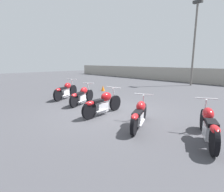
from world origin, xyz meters
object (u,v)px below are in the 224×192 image
at_px(motorcycle_slot_2, 103,103).
at_px(motorcycle_slot_3, 139,114).
at_px(light_pole_left, 195,36).
at_px(motorcycle_slot_0, 66,91).
at_px(motorcycle_slot_1, 82,96).
at_px(motorcycle_slot_4, 209,125).
at_px(traffic_cone_near, 103,88).

distance_m(motorcycle_slot_2, motorcycle_slot_3, 1.77).
bearing_deg(light_pole_left, motorcycle_slot_0, -102.96).
distance_m(motorcycle_slot_1, motorcycle_slot_3, 3.76).
height_order(motorcycle_slot_0, motorcycle_slot_1, motorcycle_slot_0).
xyz_separation_m(motorcycle_slot_4, traffic_cone_near, (-7.92, 3.21, -0.24)).
bearing_deg(motorcycle_slot_2, motorcycle_slot_4, -0.30).
distance_m(light_pole_left, motorcycle_slot_2, 11.75).
bearing_deg(motorcycle_slot_0, motorcycle_slot_1, -30.71).
height_order(motorcycle_slot_0, motorcycle_slot_4, motorcycle_slot_0).
bearing_deg(motorcycle_slot_4, light_pole_left, 87.18).
bearing_deg(motorcycle_slot_3, light_pole_left, 79.13).
distance_m(motorcycle_slot_3, motorcycle_slot_4, 1.92).
xyz_separation_m(motorcycle_slot_3, traffic_cone_near, (-6.06, 3.66, -0.22)).
bearing_deg(motorcycle_slot_4, motorcycle_slot_1, 153.53).
relative_size(motorcycle_slot_2, motorcycle_slot_3, 1.14).
xyz_separation_m(light_pole_left, motorcycle_slot_2, (1.26, -11.10, -3.63)).
height_order(motorcycle_slot_3, traffic_cone_near, motorcycle_slot_3).
distance_m(light_pole_left, motorcycle_slot_0, 11.52).
bearing_deg(traffic_cone_near, motorcycle_slot_3, -31.16).
relative_size(motorcycle_slot_2, motorcycle_slot_4, 1.09).
xyz_separation_m(light_pole_left, traffic_cone_near, (-3.03, -7.44, -3.89)).
height_order(motorcycle_slot_1, traffic_cone_near, motorcycle_slot_1).
height_order(light_pole_left, motorcycle_slot_0, light_pole_left).
height_order(light_pole_left, motorcycle_slot_4, light_pole_left).
height_order(motorcycle_slot_2, motorcycle_slot_4, motorcycle_slot_4).
xyz_separation_m(light_pole_left, motorcycle_slot_4, (4.89, -10.64, -3.64)).
xyz_separation_m(light_pole_left, motorcycle_slot_0, (-2.45, -10.65, -3.63)).
distance_m(light_pole_left, motorcycle_slot_3, 12.08).
height_order(light_pole_left, traffic_cone_near, light_pole_left).
bearing_deg(motorcycle_slot_1, motorcycle_slot_3, -29.14).
relative_size(motorcycle_slot_0, traffic_cone_near, 5.05).
relative_size(light_pole_left, motorcycle_slot_1, 3.67).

